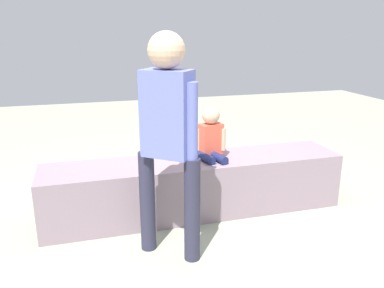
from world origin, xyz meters
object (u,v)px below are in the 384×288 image
(gift_bag, at_px, (249,169))
(party_cup_red, at_px, (155,179))
(water_bottle_near_gift, at_px, (276,170))
(cake_plate, at_px, (187,157))
(child_seated, at_px, (211,136))
(cake_box_white, at_px, (113,190))
(handbag_black_leather, at_px, (201,154))
(adult_standing, at_px, (168,128))
(water_bottle_far_side, at_px, (192,180))

(gift_bag, xyz_separation_m, party_cup_red, (-1.06, 0.16, -0.08))
(water_bottle_near_gift, bearing_deg, cake_plate, -157.11)
(water_bottle_near_gift, bearing_deg, child_seated, -151.22)
(cake_box_white, bearing_deg, water_bottle_near_gift, -1.46)
(gift_bag, xyz_separation_m, handbag_black_leather, (-0.35, 0.71, -0.02))
(child_seated, distance_m, adult_standing, 0.89)
(water_bottle_far_side, bearing_deg, cake_plate, -110.98)
(child_seated, relative_size, cake_plate, 2.16)
(child_seated, relative_size, water_bottle_far_side, 2.10)
(adult_standing, bearing_deg, handbag_black_leather, 66.36)
(party_cup_red, bearing_deg, cake_plate, -76.71)
(child_seated, xyz_separation_m, water_bottle_near_gift, (0.99, 0.55, -0.63))
(adult_standing, xyz_separation_m, water_bottle_far_side, (0.51, 1.16, -0.90))
(cake_plate, bearing_deg, cake_box_white, 139.41)
(cake_plate, distance_m, water_bottle_far_side, 0.67)
(water_bottle_far_side, relative_size, party_cup_red, 2.11)
(child_seated, bearing_deg, water_bottle_far_side, 93.94)
(cake_box_white, bearing_deg, handbag_black_leather, 31.20)
(gift_bag, bearing_deg, party_cup_red, 171.23)
(cake_plate, height_order, handbag_black_leather, cake_plate)
(child_seated, height_order, adult_standing, adult_standing)
(cake_plate, distance_m, water_bottle_near_gift, 1.39)
(water_bottle_near_gift, xyz_separation_m, water_bottle_far_side, (-1.03, -0.04, 0.01))
(adult_standing, distance_m, water_bottle_far_side, 1.55)
(cake_plate, distance_m, handbag_black_leather, 1.45)
(cake_plate, height_order, party_cup_red, cake_plate)
(water_bottle_near_gift, bearing_deg, water_bottle_far_side, -177.99)
(child_seated, xyz_separation_m, party_cup_red, (-0.39, 0.76, -0.68))
(cake_plate, relative_size, gift_bag, 0.75)
(cake_plate, xyz_separation_m, handbag_black_leather, (0.53, 1.28, -0.43))
(water_bottle_near_gift, xyz_separation_m, party_cup_red, (-1.38, 0.22, -0.04))
(child_seated, distance_m, water_bottle_far_side, 0.81)
(water_bottle_far_side, bearing_deg, child_seated, -86.06)
(cake_box_white, distance_m, handbag_black_leather, 1.39)
(cake_plate, xyz_separation_m, water_bottle_far_side, (0.18, 0.47, -0.43))
(water_bottle_far_side, relative_size, handbag_black_leather, 0.72)
(water_bottle_near_gift, bearing_deg, cake_box_white, 178.54)
(water_bottle_far_side, distance_m, handbag_black_leather, 0.88)
(child_seated, height_order, cake_plate, child_seated)
(gift_bag, bearing_deg, water_bottle_far_side, -172.89)
(gift_bag, distance_m, cake_box_white, 1.54)
(adult_standing, relative_size, gift_bag, 5.54)
(adult_standing, height_order, water_bottle_far_side, adult_standing)
(water_bottle_far_side, bearing_deg, cake_box_white, 174.28)
(water_bottle_far_side, bearing_deg, water_bottle_near_gift, 2.01)
(water_bottle_near_gift, distance_m, party_cup_red, 1.40)
(gift_bag, bearing_deg, cake_plate, -147.61)
(cake_box_white, bearing_deg, adult_standing, -75.26)
(child_seated, bearing_deg, handbag_black_leather, 76.40)
(gift_bag, distance_m, party_cup_red, 1.07)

